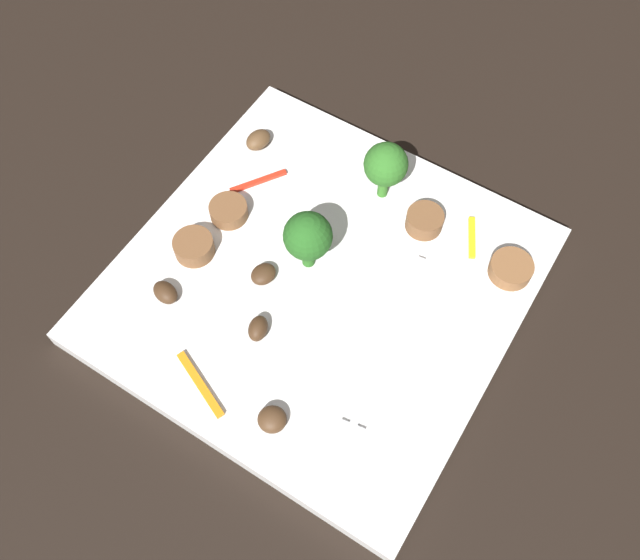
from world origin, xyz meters
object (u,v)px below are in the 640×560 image
at_px(broccoli_floret_1, 308,237).
at_px(sausage_slice_1, 511,269).
at_px(plate, 320,285).
at_px(sausage_slice_2, 194,247).
at_px(broccoli_floret_0, 390,167).
at_px(mushroom_0, 165,292).
at_px(mushroom_1, 258,140).
at_px(mushroom_2, 258,328).
at_px(sausage_slice_3, 229,211).
at_px(pepper_strip_0, 258,181).
at_px(mushroom_4, 263,274).
at_px(pepper_strip_1, 200,384).
at_px(pepper_strip_2, 472,238).
at_px(sausage_slice_0, 424,221).
at_px(mushroom_3, 272,419).
at_px(fork, 375,373).

height_order(broccoli_floret_1, sausage_slice_1, broccoli_floret_1).
bearing_deg(plate, sausage_slice_2, -72.55).
relative_size(broccoli_floret_0, mushroom_0, 2.54).
height_order(mushroom_1, mushroom_2, same).
bearing_deg(sausage_slice_2, sausage_slice_3, 176.49).
distance_m(broccoli_floret_1, pepper_strip_0, 0.10).
height_order(mushroom_4, pepper_strip_1, mushroom_4).
bearing_deg(pepper_strip_2, plate, -40.52).
bearing_deg(pepper_strip_1, mushroom_1, -156.21).
xyz_separation_m(mushroom_2, pepper_strip_1, (0.06, -0.01, -0.00)).
xyz_separation_m(mushroom_1, pepper_strip_1, (0.20, 0.09, -0.01)).
bearing_deg(sausage_slice_0, mushroom_3, -3.46).
bearing_deg(sausage_slice_0, pepper_strip_0, -75.65).
bearing_deg(pepper_strip_2, broccoli_floret_1, -48.41).
relative_size(sausage_slice_0, mushroom_2, 1.47).
distance_m(fork, sausage_slice_2, 0.17).
relative_size(mushroom_0, mushroom_4, 1.07).
height_order(sausage_slice_3, pepper_strip_0, sausage_slice_3).
bearing_deg(sausage_slice_0, pepper_strip_1, -19.06).
bearing_deg(mushroom_0, broccoli_floret_1, 137.81).
bearing_deg(sausage_slice_1, pepper_strip_1, -36.21).
height_order(broccoli_floret_0, mushroom_4, broccoli_floret_0).
distance_m(plate, mushroom_3, 0.12).
bearing_deg(mushroom_1, plate, 53.79).
height_order(sausage_slice_2, sausage_slice_3, sausage_slice_2).
relative_size(broccoli_floret_1, mushroom_0, 2.56).
height_order(fork, sausage_slice_1, sausage_slice_1).
height_order(fork, sausage_slice_0, sausage_slice_0).
relative_size(fork, mushroom_2, 8.77).
xyz_separation_m(broccoli_floret_1, mushroom_3, (0.12, 0.05, -0.03)).
bearing_deg(broccoli_floret_0, mushroom_3, 7.79).
distance_m(broccoli_floret_1, pepper_strip_1, 0.13).
height_order(plate, pepper_strip_1, pepper_strip_1).
height_order(fork, broccoli_floret_0, broccoli_floret_0).
xyz_separation_m(plate, mushroom_3, (0.11, 0.03, 0.01)).
bearing_deg(pepper_strip_1, plate, 167.30).
relative_size(plate, mushroom_3, 14.41).
xyz_separation_m(mushroom_1, pepper_strip_2, (-0.01, 0.20, -0.01)).
bearing_deg(sausage_slice_1, sausage_slice_0, -92.25).
bearing_deg(pepper_strip_1, broccoli_floret_1, 175.32).
distance_m(sausage_slice_3, mushroom_4, 0.07).
bearing_deg(mushroom_3, mushroom_2, -137.42).
distance_m(mushroom_4, pepper_strip_2, 0.17).
xyz_separation_m(sausage_slice_1, sausage_slice_2, (0.11, -0.22, 0.00)).
height_order(sausage_slice_2, pepper_strip_1, sausage_slice_2).
xyz_separation_m(sausage_slice_3, pepper_strip_1, (0.13, 0.07, -0.00)).
bearing_deg(sausage_slice_3, mushroom_3, 45.48).
bearing_deg(mushroom_2, pepper_strip_2, 148.37).
distance_m(sausage_slice_3, mushroom_3, 0.18).
distance_m(plate, pepper_strip_0, 0.11).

